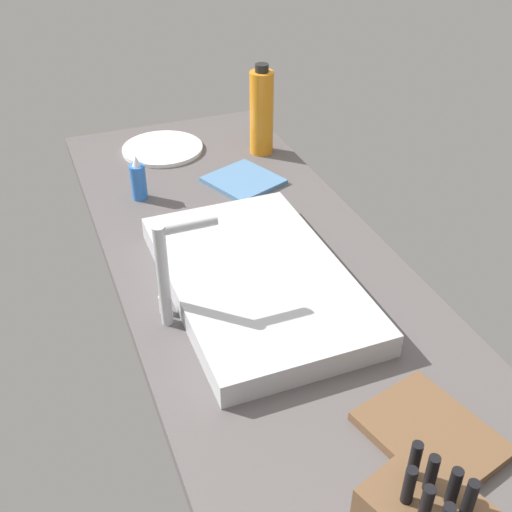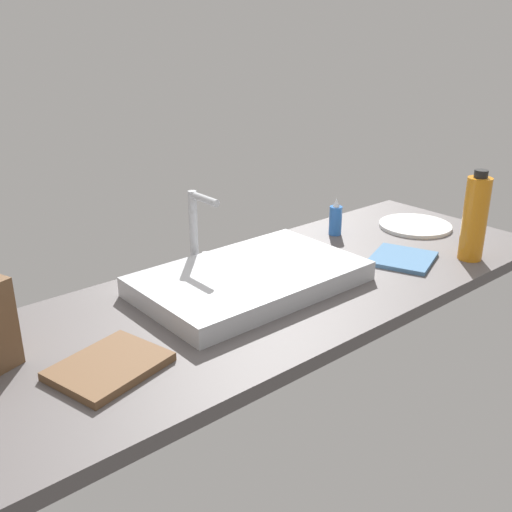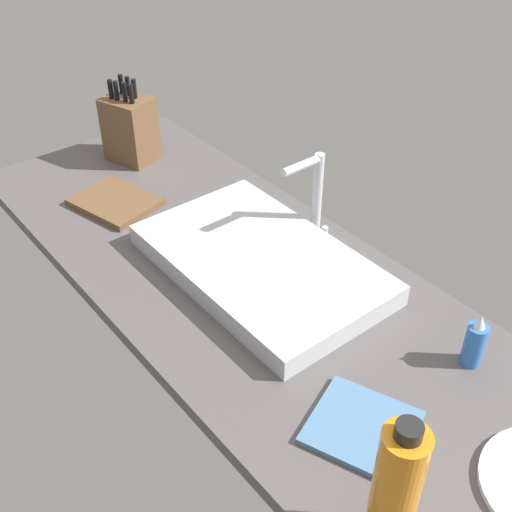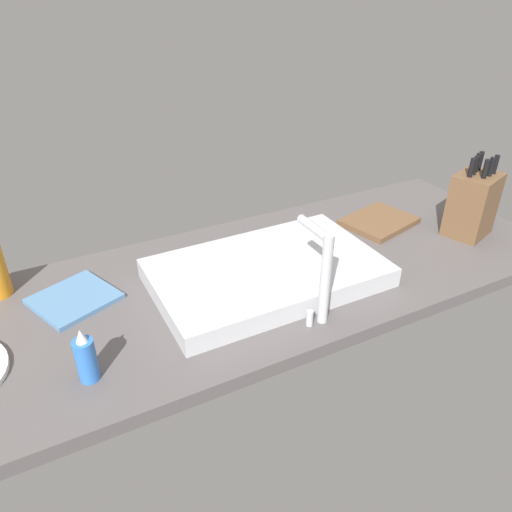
# 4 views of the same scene
# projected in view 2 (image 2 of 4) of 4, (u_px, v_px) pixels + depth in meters

# --- Properties ---
(countertop_slab) EXTENTS (1.80, 0.63, 0.04)m
(countertop_slab) POSITION_uv_depth(u_px,v_px,m) (272.00, 294.00, 1.57)
(countertop_slab) COLOR #514C4C
(countertop_slab) RESTS_ON ground
(sink_basin) EXTENTS (0.58, 0.36, 0.05)m
(sink_basin) POSITION_uv_depth(u_px,v_px,m) (250.00, 279.00, 1.56)
(sink_basin) COLOR #B7BABF
(sink_basin) RESTS_ON countertop_slab
(faucet) EXTENTS (0.06, 0.12, 0.23)m
(faucet) POSITION_uv_depth(u_px,v_px,m) (197.00, 225.00, 1.63)
(faucet) COLOR #B7BABF
(faucet) RESTS_ON countertop_slab
(cutting_board) EXTENTS (0.25, 0.21, 0.02)m
(cutting_board) POSITION_uv_depth(u_px,v_px,m) (109.00, 366.00, 1.19)
(cutting_board) COLOR brown
(cutting_board) RESTS_ON countertop_slab
(soap_bottle) EXTENTS (0.04, 0.04, 0.12)m
(soap_bottle) POSITION_uv_depth(u_px,v_px,m) (336.00, 219.00, 1.94)
(soap_bottle) COLOR blue
(soap_bottle) RESTS_ON countertop_slab
(water_bottle) EXTENTS (0.07, 0.07, 0.27)m
(water_bottle) POSITION_uv_depth(u_px,v_px,m) (475.00, 218.00, 1.71)
(water_bottle) COLOR orange
(water_bottle) RESTS_ON countertop_slab
(dinner_plate) EXTENTS (0.24, 0.24, 0.01)m
(dinner_plate) POSITION_uv_depth(u_px,v_px,m) (415.00, 226.00, 2.02)
(dinner_plate) COLOR white
(dinner_plate) RESTS_ON countertop_slab
(dish_towel) EXTENTS (0.23, 0.22, 0.01)m
(dish_towel) POSITION_uv_depth(u_px,v_px,m) (403.00, 259.00, 1.74)
(dish_towel) COLOR teal
(dish_towel) RESTS_ON countertop_slab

